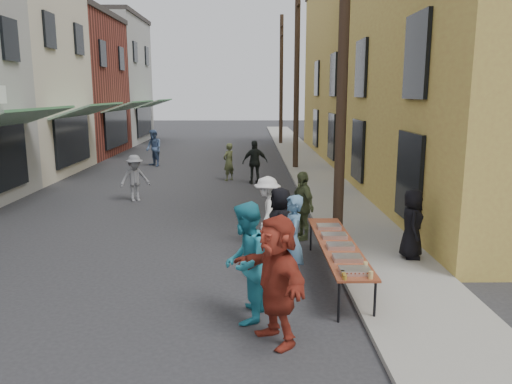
{
  "coord_description": "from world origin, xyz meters",
  "views": [
    {
      "loc": [
        2.09,
        -9.18,
        3.63
      ],
      "look_at": [
        2.23,
        2.61,
        1.3
      ],
      "focal_mm": 35.0,
      "sensor_mm": 36.0,
      "label": 1
    }
  ],
  "objects_px": {
    "guest_front_c": "(246,263)",
    "utility_pole_mid": "(297,75)",
    "serving_table": "(337,245)",
    "guest_front_a": "(280,225)",
    "server": "(412,224)",
    "utility_pole_near": "(343,56)",
    "utility_pole_far": "(281,81)",
    "catering_tray_sausage": "(355,271)"
  },
  "relations": [
    {
      "from": "utility_pole_mid",
      "to": "catering_tray_sausage",
      "type": "xyz_separation_m",
      "value": [
        -0.5,
        -16.46,
        -3.71
      ]
    },
    {
      "from": "serving_table",
      "to": "guest_front_a",
      "type": "relative_size",
      "value": 2.41
    },
    {
      "from": "utility_pole_near",
      "to": "utility_pole_far",
      "type": "distance_m",
      "value": 24.0
    },
    {
      "from": "serving_table",
      "to": "utility_pole_far",
      "type": "bearing_deg",
      "value": 88.93
    },
    {
      "from": "utility_pole_mid",
      "to": "server",
      "type": "height_order",
      "value": "utility_pole_mid"
    },
    {
      "from": "utility_pole_near",
      "to": "serving_table",
      "type": "height_order",
      "value": "utility_pole_near"
    },
    {
      "from": "guest_front_c",
      "to": "utility_pole_far",
      "type": "bearing_deg",
      "value": -173.85
    },
    {
      "from": "utility_pole_near",
      "to": "guest_front_c",
      "type": "bearing_deg",
      "value": -116.44
    },
    {
      "from": "serving_table",
      "to": "catering_tray_sausage",
      "type": "bearing_deg",
      "value": -90.0
    },
    {
      "from": "utility_pole_far",
      "to": "guest_front_a",
      "type": "bearing_deg",
      "value": -93.48
    },
    {
      "from": "utility_pole_far",
      "to": "utility_pole_near",
      "type": "bearing_deg",
      "value": -90.0
    },
    {
      "from": "catering_tray_sausage",
      "to": "serving_table",
      "type": "bearing_deg",
      "value": 90.0
    },
    {
      "from": "utility_pole_near",
      "to": "guest_front_a",
      "type": "distance_m",
      "value": 4.36
    },
    {
      "from": "catering_tray_sausage",
      "to": "utility_pole_mid",
      "type": "bearing_deg",
      "value": 88.26
    },
    {
      "from": "utility_pole_near",
      "to": "serving_table",
      "type": "relative_size",
      "value": 2.25
    },
    {
      "from": "utility_pole_near",
      "to": "utility_pole_mid",
      "type": "bearing_deg",
      "value": 90.0
    },
    {
      "from": "utility_pole_mid",
      "to": "guest_front_a",
      "type": "height_order",
      "value": "utility_pole_mid"
    },
    {
      "from": "serving_table",
      "to": "server",
      "type": "height_order",
      "value": "server"
    },
    {
      "from": "guest_front_c",
      "to": "utility_pole_mid",
      "type": "bearing_deg",
      "value": -177.12
    },
    {
      "from": "guest_front_c",
      "to": "server",
      "type": "xyz_separation_m",
      "value": [
        3.58,
        2.82,
        -0.12
      ]
    },
    {
      "from": "server",
      "to": "utility_pole_near",
      "type": "bearing_deg",
      "value": 49.1
    },
    {
      "from": "utility_pole_far",
      "to": "server",
      "type": "relative_size",
      "value": 5.9
    },
    {
      "from": "serving_table",
      "to": "catering_tray_sausage",
      "type": "height_order",
      "value": "catering_tray_sausage"
    },
    {
      "from": "serving_table",
      "to": "utility_pole_mid",
      "type": "bearing_deg",
      "value": 88.07
    },
    {
      "from": "utility_pole_near",
      "to": "catering_tray_sausage",
      "type": "height_order",
      "value": "utility_pole_near"
    },
    {
      "from": "utility_pole_near",
      "to": "utility_pole_far",
      "type": "relative_size",
      "value": 1.0
    },
    {
      "from": "utility_pole_mid",
      "to": "guest_front_a",
      "type": "distance_m",
      "value": 14.32
    },
    {
      "from": "guest_front_a",
      "to": "server",
      "type": "xyz_separation_m",
      "value": [
        2.86,
        -0.01,
        0.03
      ]
    },
    {
      "from": "utility_pole_far",
      "to": "server",
      "type": "height_order",
      "value": "utility_pole_far"
    },
    {
      "from": "utility_pole_far",
      "to": "catering_tray_sausage",
      "type": "distance_m",
      "value": 28.71
    },
    {
      "from": "utility_pole_far",
      "to": "guest_front_a",
      "type": "distance_m",
      "value": 26.06
    },
    {
      "from": "utility_pole_mid",
      "to": "utility_pole_far",
      "type": "distance_m",
      "value": 12.0
    },
    {
      "from": "catering_tray_sausage",
      "to": "utility_pole_near",
      "type": "bearing_deg",
      "value": 83.61
    },
    {
      "from": "utility_pole_mid",
      "to": "guest_front_c",
      "type": "relative_size",
      "value": 4.59
    },
    {
      "from": "utility_pole_near",
      "to": "guest_front_a",
      "type": "height_order",
      "value": "utility_pole_near"
    },
    {
      "from": "serving_table",
      "to": "guest_front_c",
      "type": "relative_size",
      "value": 2.04
    },
    {
      "from": "catering_tray_sausage",
      "to": "guest_front_a",
      "type": "height_order",
      "value": "guest_front_a"
    },
    {
      "from": "utility_pole_near",
      "to": "utility_pole_far",
      "type": "height_order",
      "value": "same"
    },
    {
      "from": "guest_front_a",
      "to": "guest_front_c",
      "type": "height_order",
      "value": "guest_front_c"
    },
    {
      "from": "utility_pole_near",
      "to": "utility_pole_mid",
      "type": "height_order",
      "value": "same"
    },
    {
      "from": "utility_pole_near",
      "to": "guest_front_c",
      "type": "relative_size",
      "value": 4.59
    },
    {
      "from": "serving_table",
      "to": "guest_front_a",
      "type": "bearing_deg",
      "value": 135.17
    }
  ]
}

